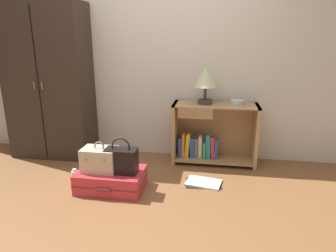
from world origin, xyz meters
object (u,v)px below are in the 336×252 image
table_lamp (206,79)px  suitcase_large (111,180)px  handbag (121,160)px  bookshelf (211,134)px  open_book_on_floor (204,183)px  train_case (100,159)px  bowl (238,102)px  bottle (75,177)px  wardrobe (49,83)px

table_lamp → suitcase_large: (-0.88, -0.84, -0.92)m
table_lamp → handbag: size_ratio=1.22×
bookshelf → open_book_on_floor: bookshelf is taller
suitcase_large → train_case: size_ratio=1.95×
bookshelf → suitcase_large: size_ratio=1.51×
suitcase_large → open_book_on_floor: 0.96m
bookshelf → suitcase_large: (-0.96, -0.86, -0.25)m
bowl → bookshelf: bearing=-176.9°
suitcase_large → handbag: size_ratio=1.85×
bowl → suitcase_large: (-1.26, -0.87, -0.66)m
handbag → open_book_on_floor: size_ratio=0.90×
train_case → table_lamp: bearing=40.9°
bowl → suitcase_large: size_ratio=0.26×
bookshelf → bowl: (0.29, 0.02, 0.41)m
handbag → bottle: bearing=174.7°
bottle → open_book_on_floor: 1.34m
bookshelf → bowl: bowl is taller
train_case → handbag: handbag is taller
handbag → table_lamp: bearing=48.3°
bookshelf → table_lamp: bearing=-164.3°
bowl → train_case: bearing=-146.8°
bookshelf → bottle: 1.62m
table_lamp → open_book_on_floor: size_ratio=1.10×
bottle → handbag: bearing=-5.3°
suitcase_large → bottle: suitcase_large is taller
handbag → open_book_on_floor: bearing=19.2°
table_lamp → open_book_on_floor: (0.04, -0.58, -1.02)m
bowl → open_book_on_floor: bearing=-119.0°
table_lamp → suitcase_large: table_lamp is taller
bottle → open_book_on_floor: bearing=9.7°
wardrobe → bottle: (0.64, -0.77, -0.86)m
bottle → open_book_on_floor: (1.32, 0.23, -0.07)m
handbag → suitcase_large: bearing=172.0°
bowl → bottle: bearing=-153.1°
wardrobe → train_case: 1.40m
suitcase_large → bottle: size_ratio=3.83×
wardrobe → table_lamp: 1.93m
bowl → bottle: bowl is taller
bowl → suitcase_large: 1.67m
bowl → wardrobe: bearing=-178.3°
bottle → open_book_on_floor: size_ratio=0.44×
open_book_on_floor → train_case: bearing=-165.0°
handbag → open_book_on_floor: (0.79, 0.28, -0.32)m
table_lamp → suitcase_large: bearing=-136.5°
bookshelf → bottle: bookshelf is taller
bowl → handbag: size_ratio=0.47×
wardrobe → bowl: bearing=1.7°
table_lamp → train_case: table_lamp is taller
train_case → handbag: size_ratio=0.95×
handbag → bottle: handbag is taller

